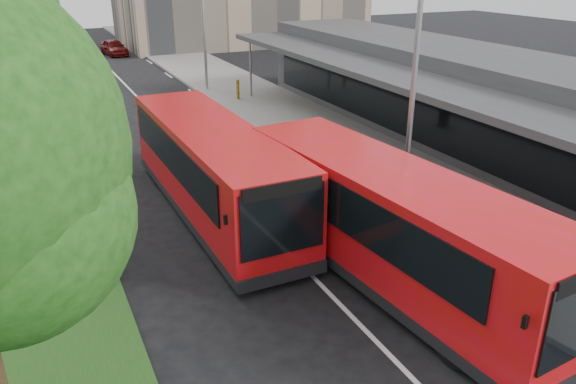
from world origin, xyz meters
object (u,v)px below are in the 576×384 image
object	(u,v)px
bus_second	(213,170)
litter_bin	(318,134)
lamp_post_far	(201,11)
car_near	(114,47)
car_far	(71,43)
lamp_post_near	(413,66)
bus_main	(391,225)
bollard	(238,89)

from	to	relation	value
bus_second	litter_bin	size ratio (longest dim) A/B	10.95
lamp_post_far	car_near	bearing A→B (deg)	99.28
bus_second	litter_bin	world-z (taller)	bus_second
bus_second	litter_bin	bearing A→B (deg)	35.52
car_far	lamp_post_near	bearing A→B (deg)	-59.00
lamp_post_far	car_far	world-z (taller)	lamp_post_far
bus_second	litter_bin	xyz separation A→B (m)	(6.09, 4.48, -0.85)
bus_main	lamp_post_near	bearing A→B (deg)	44.00
litter_bin	car_near	bearing A→B (deg)	97.15
lamp_post_far	bus_second	bearing A→B (deg)	-106.59
lamp_post_near	car_near	world-z (taller)	lamp_post_near
bus_main	bollard	size ratio (longest dim) A/B	9.55
bus_main	car_far	xyz separation A→B (m)	(-3.23, 43.96, -0.83)
car_far	car_near	bearing A→B (deg)	-34.14
lamp_post_near	car_near	xyz separation A→B (m)	(-2.71, 36.57, -4.07)
litter_bin	bollard	size ratio (longest dim) A/B	0.86
bollard	car_near	distance (m)	20.22
car_near	car_far	bearing A→B (deg)	114.85
car_near	car_far	size ratio (longest dim) A/B	0.97
lamp_post_far	car_far	distance (m)	22.27
bollard	lamp_post_far	bearing A→B (deg)	104.40
lamp_post_far	car_near	xyz separation A→B (m)	(-2.71, 16.57, -4.07)
bus_main	car_near	size ratio (longest dim) A/B	2.70
litter_bin	car_near	size ratio (longest dim) A/B	0.24
bus_second	car_near	xyz separation A→B (m)	(2.42, 33.77, -0.81)
car_far	litter_bin	bearing A→B (deg)	-55.77
car_near	bus_second	bearing A→B (deg)	-101.93
litter_bin	bollard	distance (m)	9.39
bus_second	bollard	size ratio (longest dim) A/B	9.37
bus_second	lamp_post_near	bearing A→B (deg)	-29.43
bus_second	car_far	size ratio (longest dim) A/B	2.58
litter_bin	car_near	xyz separation A→B (m)	(-3.67, 29.29, 0.04)
bus_second	bus_main	bearing A→B (deg)	-65.02
car_near	bollard	bearing A→B (deg)	-87.68
bollard	car_near	bearing A→B (deg)	100.15
car_near	litter_bin	bearing A→B (deg)	-90.68
lamp_post_far	bus_second	xyz separation A→B (m)	(-5.13, -17.20, -3.25)
bollard	lamp_post_near	bearing A→B (deg)	-92.94
litter_bin	lamp_post_far	bearing A→B (deg)	94.35
car_near	lamp_post_far	bearing A→B (deg)	-88.55
lamp_post_far	bus_main	size ratio (longest dim) A/B	0.77
bollard	litter_bin	bearing A→B (deg)	-89.33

